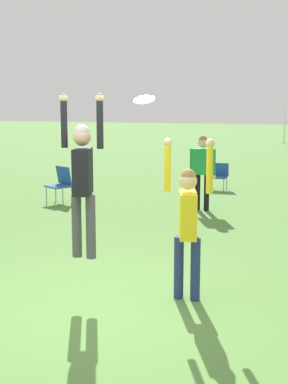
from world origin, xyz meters
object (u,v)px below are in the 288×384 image
at_px(person_defending, 188,217).
at_px(frisbee, 144,100).
at_px(camping_chair_0, 219,174).
at_px(person_spectator_near, 203,166).
at_px(person_jumping, 83,173).
at_px(camping_chair_3, 61,182).

distance_m(person_defending, frisbee, 1.50).
xyz_separation_m(camping_chair_0, person_spectator_near, (0.29, -3.07, 0.59)).
xyz_separation_m(frisbee, camping_chair_0, (-0.95, 8.65, -2.01)).
height_order(camping_chair_0, person_spectator_near, person_spectator_near).
bearing_deg(person_defending, frisbee, -106.40).
xyz_separation_m(person_defending, frisbee, (-0.55, -0.02, 1.40)).
distance_m(person_jumping, frisbee, 1.15).
relative_size(person_defending, frisbee, 7.65).
distance_m(camping_chair_0, person_spectator_near, 3.14).
bearing_deg(person_spectator_near, person_jumping, -95.96).
xyz_separation_m(frisbee, person_spectator_near, (-0.66, 5.58, -1.42)).
bearing_deg(person_spectator_near, camping_chair_0, 89.38).
height_order(person_defending, camping_chair_3, person_defending).
xyz_separation_m(person_jumping, frisbee, (0.65, 0.38, 0.87)).
bearing_deg(camping_chair_3, person_defending, 157.89).
xyz_separation_m(person_defending, person_spectator_near, (-1.21, 5.56, -0.02)).
relative_size(person_jumping, person_spectator_near, 1.17).
bearing_deg(person_defending, camping_chair_0, 171.33).
height_order(person_jumping, person_spectator_near, person_jumping).
bearing_deg(person_jumping, frisbee, -77.99).
bearing_deg(camping_chair_0, person_jumping, 89.48).
distance_m(person_jumping, camping_chair_3, 6.76).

